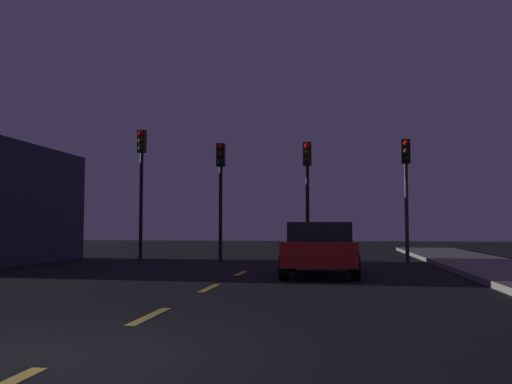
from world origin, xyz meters
The scene contains 9 objects.
ground_plane centered at (0.00, 7.00, 0.00)m, with size 80.00×80.00×0.00m, color black.
lane_stripe_second centered at (0.00, 2.60, 0.00)m, with size 0.16×1.60×0.01m, color #EACC4C.
lane_stripe_third centered at (0.00, 6.40, 0.00)m, with size 0.16×1.60×0.01m, color #EACC4C.
lane_stripe_fourth centered at (0.00, 10.20, 0.00)m, with size 0.16×1.60×0.01m, color #EACC4C.
traffic_signal_far_left centered at (-4.98, 15.56, 3.61)m, with size 0.32×0.38×5.18m.
traffic_signal_center_left centered at (-1.76, 15.55, 3.22)m, with size 0.32×0.38×4.57m.
traffic_signal_center_right centered at (1.61, 15.55, 3.20)m, with size 0.32×0.38×4.54m.
traffic_signal_far_right centered at (5.25, 15.55, 3.21)m, with size 0.32×0.38×4.56m.
car_stopped_ahead centered at (2.26, 9.85, 0.74)m, with size 2.03×3.98×1.44m.
Camera 1 is at (2.75, -5.23, 1.31)m, focal length 38.52 mm.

